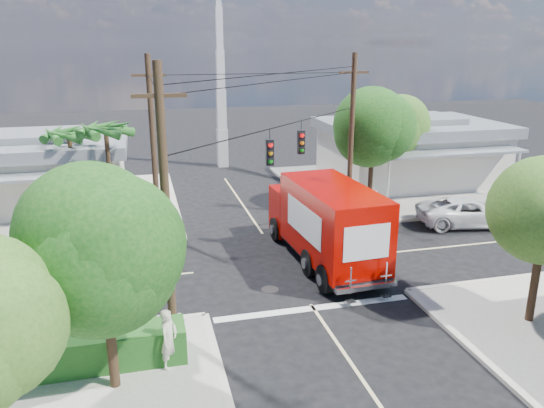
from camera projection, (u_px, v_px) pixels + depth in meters
name	position (u px, v px, depth m)	size (l,w,h in m)	color
ground	(283.00, 264.00, 23.71)	(120.00, 120.00, 0.00)	black
sidewalk_ne	(394.00, 186.00, 36.33)	(14.12, 14.12, 0.14)	#9E988E
sidewalk_nw	(56.00, 209.00, 31.22)	(14.12, 14.12, 0.14)	#9E988E
road_markings	(292.00, 277.00, 22.34)	(32.00, 32.00, 0.01)	beige
building_ne	(410.00, 149.00, 37.06)	(11.80, 10.20, 4.50)	beige
building_nw	(36.00, 169.00, 31.80)	(10.80, 10.20, 4.30)	beige
radio_tower	(221.00, 95.00, 40.73)	(0.80, 0.80, 17.00)	silver
tree_sw_front	(102.00, 248.00, 13.81)	(3.88, 3.78, 6.03)	#422D1C
tree_ne_front	(374.00, 129.00, 30.28)	(4.21, 4.14, 6.66)	#422D1C
tree_ne_back	(397.00, 131.00, 33.10)	(3.77, 3.66, 5.82)	#422D1C
palm_nw_front	(106.00, 132.00, 27.43)	(3.01, 3.08, 5.59)	#422D1C
palm_nw_back	(69.00, 136.00, 28.46)	(3.01, 3.08, 5.19)	#422D1C
utility_poles	(240.00, 156.00, 23.46)	(12.00, 10.68, 9.00)	#473321
picket_fence	(89.00, 337.00, 16.49)	(5.94, 0.06, 1.00)	silver
hedge_sw	(80.00, 352.00, 15.70)	(6.20, 1.20, 1.10)	#1F4C1A
vending_boxes	(363.00, 200.00, 30.78)	(1.90, 0.50, 1.10)	red
delivery_truck	(325.00, 222.00, 23.41)	(3.23, 8.72, 3.70)	black
parked_car	(469.00, 212.00, 28.49)	(2.52, 5.46, 1.52)	silver
pedestrian	(169.00, 339.00, 15.64)	(0.69, 0.46, 1.90)	beige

